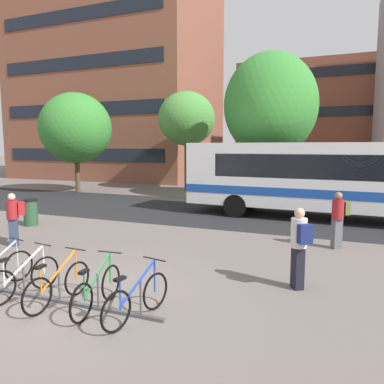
{
  "coord_description": "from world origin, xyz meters",
  "views": [
    {
      "loc": [
        4.73,
        -5.65,
        3.05
      ],
      "look_at": [
        0.58,
        4.63,
        1.67
      ],
      "focal_mm": 34.36,
      "sensor_mm": 36.0,
      "label": 1
    }
  ],
  "objects_px": {
    "trash_bin": "(31,212)",
    "parked_bicycle_orange_2": "(58,285)",
    "commuter_navy_pack_2": "(299,243)",
    "street_tree_0": "(187,119)",
    "city_bus": "(329,177)",
    "commuter_red_pack_1": "(14,216)",
    "parked_bicycle_green_3": "(97,290)",
    "street_tree_2": "(270,106)",
    "parked_bicycle_white_1": "(23,278)",
    "parked_bicycle_blue_4": "(137,299)",
    "street_tree_3": "(76,128)",
    "commuter_olive_pack_0": "(339,216)"
  },
  "relations": [
    {
      "from": "commuter_navy_pack_2",
      "to": "trash_bin",
      "type": "height_order",
      "value": "commuter_navy_pack_2"
    },
    {
      "from": "commuter_red_pack_1",
      "to": "street_tree_2",
      "type": "bearing_deg",
      "value": -156.7
    },
    {
      "from": "parked_bicycle_white_1",
      "to": "street_tree_0",
      "type": "height_order",
      "value": "street_tree_0"
    },
    {
      "from": "parked_bicycle_blue_4",
      "to": "street_tree_0",
      "type": "height_order",
      "value": "street_tree_0"
    },
    {
      "from": "commuter_navy_pack_2",
      "to": "trash_bin",
      "type": "relative_size",
      "value": 1.71
    },
    {
      "from": "street_tree_2",
      "to": "street_tree_0",
      "type": "bearing_deg",
      "value": 155.84
    },
    {
      "from": "parked_bicycle_white_1",
      "to": "street_tree_2",
      "type": "xyz_separation_m",
      "value": [
        2.1,
        15.58,
        4.92
      ]
    },
    {
      "from": "city_bus",
      "to": "parked_bicycle_green_3",
      "type": "bearing_deg",
      "value": 73.73
    },
    {
      "from": "parked_bicycle_white_1",
      "to": "commuter_olive_pack_0",
      "type": "xyz_separation_m",
      "value": [
        5.89,
        6.22,
        0.61
      ]
    },
    {
      "from": "city_bus",
      "to": "commuter_navy_pack_2",
      "type": "xyz_separation_m",
      "value": [
        -0.31,
        -8.31,
        -0.75
      ]
    },
    {
      "from": "street_tree_2",
      "to": "street_tree_3",
      "type": "bearing_deg",
      "value": -174.86
    },
    {
      "from": "parked_bicycle_orange_2",
      "to": "street_tree_0",
      "type": "xyz_separation_m",
      "value": [
        -5.05,
        18.4,
        4.54
      ]
    },
    {
      "from": "commuter_olive_pack_0",
      "to": "parked_bicycle_white_1",
      "type": "bearing_deg",
      "value": 9.43
    },
    {
      "from": "commuter_red_pack_1",
      "to": "trash_bin",
      "type": "distance_m",
      "value": 3.07
    },
    {
      "from": "trash_bin",
      "to": "parked_bicycle_orange_2",
      "type": "bearing_deg",
      "value": -40.96
    },
    {
      "from": "commuter_olive_pack_0",
      "to": "commuter_navy_pack_2",
      "type": "distance_m",
      "value": 3.79
    },
    {
      "from": "parked_bicycle_green_3",
      "to": "trash_bin",
      "type": "bearing_deg",
      "value": 48.05
    },
    {
      "from": "commuter_olive_pack_0",
      "to": "commuter_red_pack_1",
      "type": "bearing_deg",
      "value": -16.96
    },
    {
      "from": "trash_bin",
      "to": "commuter_red_pack_1",
      "type": "bearing_deg",
      "value": -52.79
    },
    {
      "from": "parked_bicycle_orange_2",
      "to": "commuter_red_pack_1",
      "type": "relative_size",
      "value": 1.06
    },
    {
      "from": "street_tree_2",
      "to": "street_tree_3",
      "type": "height_order",
      "value": "street_tree_2"
    },
    {
      "from": "commuter_navy_pack_2",
      "to": "commuter_olive_pack_0",
      "type": "bearing_deg",
      "value": -45.15
    },
    {
      "from": "parked_bicycle_blue_4",
      "to": "parked_bicycle_orange_2",
      "type": "bearing_deg",
      "value": 101.79
    },
    {
      "from": "city_bus",
      "to": "parked_bicycle_orange_2",
      "type": "xyz_separation_m",
      "value": [
        -4.52,
        -10.84,
        -1.39
      ]
    },
    {
      "from": "street_tree_2",
      "to": "parked_bicycle_green_3",
      "type": "bearing_deg",
      "value": -91.24
    },
    {
      "from": "parked_bicycle_white_1",
      "to": "street_tree_3",
      "type": "bearing_deg",
      "value": 44.31
    },
    {
      "from": "commuter_navy_pack_2",
      "to": "parked_bicycle_orange_2",
      "type": "bearing_deg",
      "value": 87.33
    },
    {
      "from": "city_bus",
      "to": "street_tree_0",
      "type": "bearing_deg",
      "value": -35.7
    },
    {
      "from": "parked_bicycle_white_1",
      "to": "street_tree_3",
      "type": "height_order",
      "value": "street_tree_3"
    },
    {
      "from": "trash_bin",
      "to": "street_tree_0",
      "type": "distance_m",
      "value": 13.88
    },
    {
      "from": "city_bus",
      "to": "commuter_navy_pack_2",
      "type": "bearing_deg",
      "value": 90.44
    },
    {
      "from": "parked_bicycle_orange_2",
      "to": "street_tree_3",
      "type": "relative_size",
      "value": 0.26
    },
    {
      "from": "commuter_olive_pack_0",
      "to": "street_tree_0",
      "type": "bearing_deg",
      "value": -87.67
    },
    {
      "from": "parked_bicycle_green_3",
      "to": "street_tree_2",
      "type": "xyz_separation_m",
      "value": [
        0.34,
        15.53,
        4.92
      ]
    },
    {
      "from": "commuter_red_pack_1",
      "to": "parked_bicycle_white_1",
      "type": "bearing_deg",
      "value": 95.96
    },
    {
      "from": "parked_bicycle_orange_2",
      "to": "street_tree_2",
      "type": "relative_size",
      "value": 0.21
    },
    {
      "from": "parked_bicycle_green_3",
      "to": "commuter_red_pack_1",
      "type": "xyz_separation_m",
      "value": [
        -5.09,
        2.79,
        0.56
      ]
    },
    {
      "from": "parked_bicycle_green_3",
      "to": "parked_bicycle_blue_4",
      "type": "height_order",
      "value": "same"
    },
    {
      "from": "parked_bicycle_white_1",
      "to": "commuter_navy_pack_2",
      "type": "bearing_deg",
      "value": -55.42
    },
    {
      "from": "commuter_navy_pack_2",
      "to": "street_tree_3",
      "type": "distance_m",
      "value": 19.86
    },
    {
      "from": "commuter_red_pack_1",
      "to": "street_tree_0",
      "type": "xyz_separation_m",
      "value": [
        -0.8,
        15.54,
        3.99
      ]
    },
    {
      "from": "parked_bicycle_orange_2",
      "to": "parked_bicycle_blue_4",
      "type": "relative_size",
      "value": 1.01
    },
    {
      "from": "parked_bicycle_white_1",
      "to": "parked_bicycle_blue_4",
      "type": "bearing_deg",
      "value": -81.79
    },
    {
      "from": "parked_bicycle_orange_2",
      "to": "commuter_red_pack_1",
      "type": "distance_m",
      "value": 5.15
    },
    {
      "from": "city_bus",
      "to": "street_tree_3",
      "type": "xyz_separation_m",
      "value": [
        -15.85,
        3.64,
        2.46
      ]
    },
    {
      "from": "commuter_red_pack_1",
      "to": "city_bus",
      "type": "bearing_deg",
      "value": 178.68
    },
    {
      "from": "parked_bicycle_blue_4",
      "to": "street_tree_3",
      "type": "bearing_deg",
      "value": 53.44
    },
    {
      "from": "parked_bicycle_white_1",
      "to": "commuter_red_pack_1",
      "type": "bearing_deg",
      "value": 58.14
    },
    {
      "from": "city_bus",
      "to": "commuter_navy_pack_2",
      "type": "relative_size",
      "value": 6.87
    },
    {
      "from": "city_bus",
      "to": "street_tree_0",
      "type": "distance_m",
      "value": 12.6
    }
  ]
}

